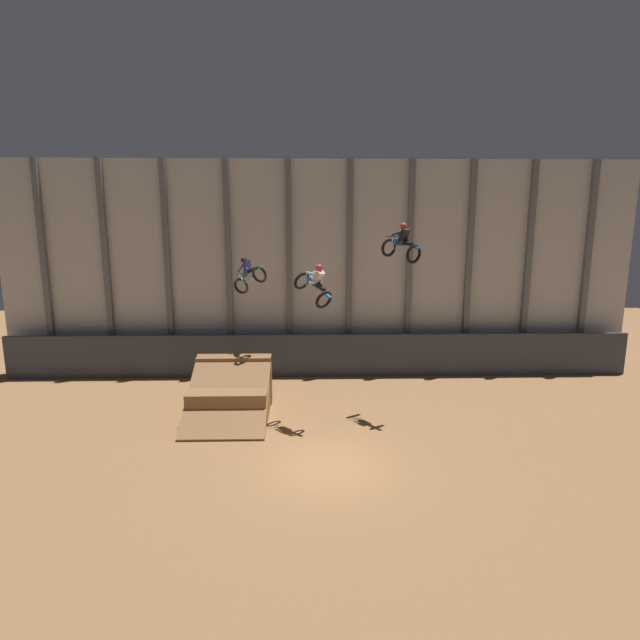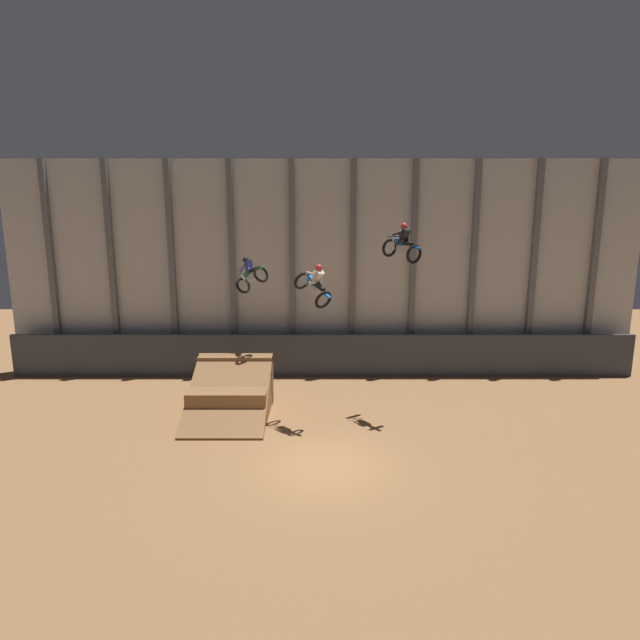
% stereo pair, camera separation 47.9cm
% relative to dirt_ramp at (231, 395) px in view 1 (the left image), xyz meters
% --- Properties ---
extents(ground_plane, '(60.00, 60.00, 0.00)m').
position_rel_dirt_ramp_xyz_m(ground_plane, '(3.74, -4.73, -0.77)').
color(ground_plane, '#996B42').
extents(arena_back_wall, '(32.00, 0.40, 10.76)m').
position_rel_dirt_ramp_xyz_m(arena_back_wall, '(3.74, 5.84, 4.61)').
color(arena_back_wall, silver).
rests_on(arena_back_wall, ground_plane).
extents(lower_barrier, '(31.36, 0.20, 2.17)m').
position_rel_dirt_ramp_xyz_m(lower_barrier, '(3.74, 4.90, 0.31)').
color(lower_barrier, '#383D47').
rests_on(lower_barrier, ground_plane).
extents(dirt_ramp, '(3.16, 4.15, 2.25)m').
position_rel_dirt_ramp_xyz_m(dirt_ramp, '(0.00, 0.00, 0.00)').
color(dirt_ramp, olive).
rests_on(dirt_ramp, ground_plane).
extents(rider_bike_left_air, '(1.70, 1.70, 1.67)m').
position_rel_dirt_ramp_xyz_m(rider_bike_left_air, '(0.63, 1.88, 4.70)').
color(rider_bike_left_air, black).
extents(rider_bike_center_air, '(1.62, 1.76, 1.68)m').
position_rel_dirt_ramp_xyz_m(rider_bike_center_air, '(3.40, -1.05, 4.62)').
color(rider_bike_center_air, black).
extents(rider_bike_right_air, '(1.48, 1.75, 1.54)m').
position_rel_dirt_ramp_xyz_m(rider_bike_right_air, '(6.77, -0.26, 6.06)').
color(rider_bike_right_air, black).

